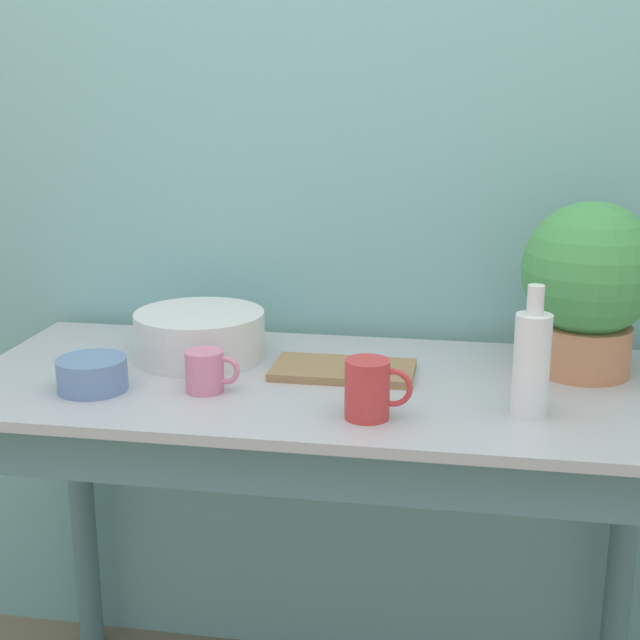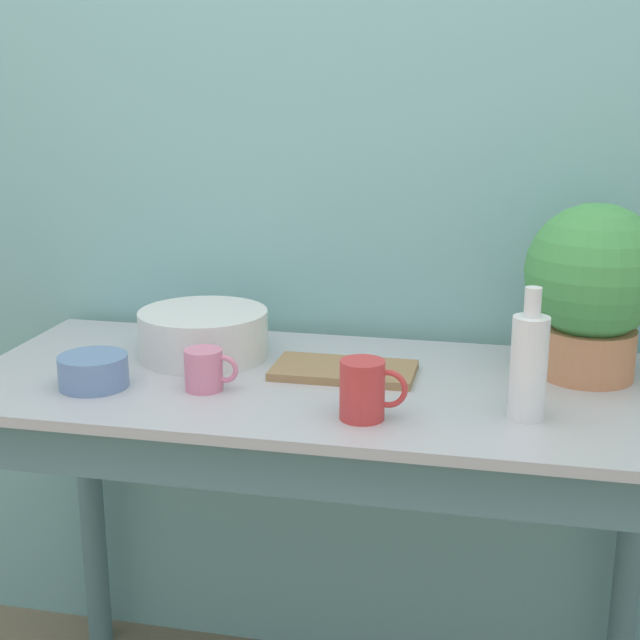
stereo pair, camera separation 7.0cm
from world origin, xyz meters
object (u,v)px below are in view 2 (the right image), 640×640
(bottle_tall, at_px, (529,365))
(tray_board, at_px, (344,370))
(potted_plant, at_px, (593,284))
(mug_red, at_px, (364,390))
(mug_pink, at_px, (205,370))
(bowl_small_blue, at_px, (93,371))
(bowl_wash_large, at_px, (204,334))

(bottle_tall, relative_size, tray_board, 0.83)
(potted_plant, relative_size, mug_red, 2.91)
(mug_pink, bearing_deg, potted_plant, 18.14)
(bottle_tall, relative_size, mug_red, 1.98)
(bottle_tall, relative_size, mug_pink, 2.23)
(tray_board, bearing_deg, mug_pink, -149.03)
(mug_red, height_order, bowl_small_blue, mug_red)
(mug_pink, bearing_deg, bowl_small_blue, -172.16)
(bowl_wash_large, relative_size, mug_red, 2.30)
(bowl_small_blue, bearing_deg, potted_plant, 15.84)
(mug_pink, relative_size, mug_red, 0.89)
(bottle_tall, height_order, mug_pink, bottle_tall)
(mug_red, relative_size, bowl_small_blue, 0.89)
(potted_plant, distance_m, bottle_tall, 0.29)
(bowl_small_blue, bearing_deg, bottle_tall, 0.72)
(mug_red, distance_m, tray_board, 0.24)
(mug_pink, height_order, mug_red, mug_red)
(bottle_tall, bearing_deg, mug_pink, 178.13)
(bowl_small_blue, distance_m, tray_board, 0.48)
(potted_plant, xyz_separation_m, bottle_tall, (-0.12, -0.25, -0.09))
(mug_pink, xyz_separation_m, mug_red, (0.31, -0.08, 0.01))
(mug_pink, height_order, bowl_small_blue, mug_pink)
(bowl_wash_large, height_order, tray_board, bowl_wash_large)
(potted_plant, bearing_deg, bottle_tall, -115.10)
(bottle_tall, height_order, mug_red, bottle_tall)
(bottle_tall, distance_m, mug_red, 0.28)
(bowl_wash_large, distance_m, bowl_small_blue, 0.27)
(potted_plant, distance_m, bowl_small_blue, 0.97)
(potted_plant, bearing_deg, mug_pink, -161.86)
(mug_pink, distance_m, tray_board, 0.28)
(bottle_tall, bearing_deg, bowl_wash_large, 161.89)
(bottle_tall, xyz_separation_m, bowl_small_blue, (-0.80, -0.01, -0.07))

